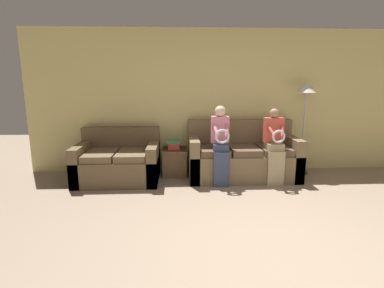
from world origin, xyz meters
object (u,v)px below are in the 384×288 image
(child_right_seated, at_px, (274,144))
(side_shelf, at_px, (175,161))
(floor_lamp, at_px, (306,97))
(book_stack, at_px, (174,145))
(couch_side, at_px, (119,162))
(child_left_seated, at_px, (220,142))
(couch_main, at_px, (242,157))

(child_right_seated, distance_m, side_shelf, 1.75)
(side_shelf, distance_m, floor_lamp, 2.56)
(side_shelf, xyz_separation_m, floor_lamp, (2.30, -0.02, 1.13))
(child_right_seated, relative_size, book_stack, 4.79)
(couch_side, distance_m, child_right_seated, 2.59)
(couch_side, height_order, child_left_seated, child_left_seated)
(child_right_seated, bearing_deg, book_stack, 161.19)
(child_left_seated, relative_size, child_right_seated, 1.04)
(couch_side, bearing_deg, floor_lamp, 4.03)
(couch_main, height_order, book_stack, couch_main)
(side_shelf, relative_size, book_stack, 1.88)
(child_right_seated, bearing_deg, side_shelf, 161.22)
(couch_main, bearing_deg, side_shelf, 171.16)
(side_shelf, height_order, book_stack, book_stack)
(child_left_seated, height_order, side_shelf, child_left_seated)
(child_left_seated, distance_m, book_stack, 0.94)
(child_right_seated, bearing_deg, floor_lamp, 37.77)
(couch_side, distance_m, side_shelf, 0.97)
(couch_side, relative_size, child_right_seated, 1.10)
(side_shelf, distance_m, book_stack, 0.30)
(floor_lamp, bearing_deg, child_left_seated, -161.33)
(couch_side, bearing_deg, child_left_seated, -10.09)
(child_left_seated, bearing_deg, book_stack, 143.81)
(child_left_seated, distance_m, side_shelf, 1.02)
(couch_main, height_order, floor_lamp, floor_lamp)
(child_right_seated, distance_m, floor_lamp, 1.12)
(couch_side, relative_size, floor_lamp, 0.83)
(child_left_seated, bearing_deg, child_right_seated, -0.29)
(side_shelf, height_order, floor_lamp, floor_lamp)
(child_left_seated, height_order, floor_lamp, floor_lamp)
(couch_side, height_order, child_right_seated, child_right_seated)
(couch_main, relative_size, child_left_seated, 1.46)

